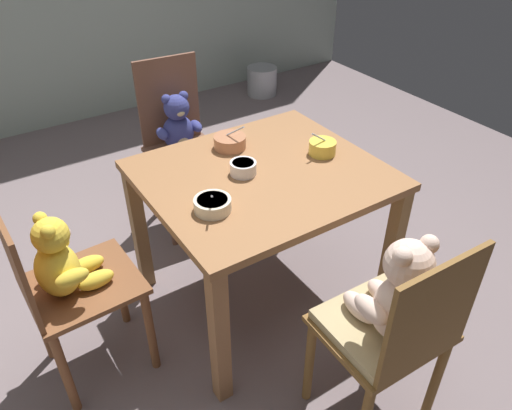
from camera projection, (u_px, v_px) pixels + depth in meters
name	position (u px, v px, depth m)	size (l,w,h in m)	color
ground_plane	(261.00, 296.00, 2.50)	(5.20, 5.20, 0.04)	slate
dining_table	(262.00, 193.00, 2.14)	(0.98, 0.86, 0.72)	#8F5F39
teddy_chair_far_center	(179.00, 136.00, 2.71)	(0.41, 0.40, 0.95)	brown
teddy_chair_near_left	(64.00, 274.00, 1.82)	(0.43, 0.40, 0.87)	brown
teddy_chair_near_front	(395.00, 311.00, 1.62)	(0.43, 0.38, 0.89)	brown
porridge_bowl_white_center	(243.00, 168.00, 2.05)	(0.11, 0.11, 0.05)	silver
porridge_bowl_cream_near_left	(213.00, 204.00, 1.84)	(0.14, 0.14, 0.12)	beige
porridge_bowl_terracotta_far_center	(230.00, 142.00, 2.23)	(0.15, 0.15, 0.13)	#B2734F
porridge_bowl_yellow_near_right	(322.00, 147.00, 2.19)	(0.13, 0.12, 0.12)	yellow
metal_pail	(262.00, 81.00, 4.53)	(0.27, 0.27, 0.26)	#93969B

